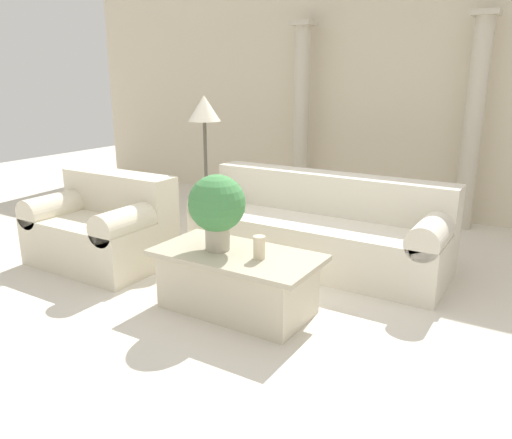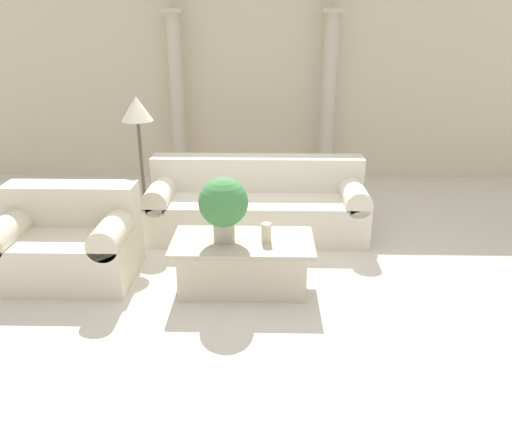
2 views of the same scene
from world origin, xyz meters
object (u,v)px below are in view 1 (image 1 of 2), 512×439
at_px(loveseat, 104,226).
at_px(coffee_table, 237,281).
at_px(sofa_long, 319,229).
at_px(floor_lamp, 205,123).
at_px(potted_plant, 217,206).

relative_size(loveseat, coffee_table, 0.99).
relative_size(sofa_long, coffee_table, 1.90).
height_order(loveseat, coffee_table, loveseat).
height_order(loveseat, floor_lamp, floor_lamp).
distance_m(loveseat, potted_plant, 1.59).
height_order(coffee_table, potted_plant, potted_plant).
bearing_deg(potted_plant, coffee_table, 4.54).
xyz_separation_m(sofa_long, loveseat, (-1.78, -1.05, 0.01)).
bearing_deg(coffee_table, loveseat, 172.99).
bearing_deg(loveseat, coffee_table, -7.01).
relative_size(loveseat, floor_lamp, 0.81).
xyz_separation_m(sofa_long, potted_plant, (-0.27, -1.27, 0.47)).
xyz_separation_m(loveseat, potted_plant, (1.51, -0.22, 0.46)).
height_order(sofa_long, coffee_table, sofa_long).
relative_size(loveseat, potted_plant, 2.17).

